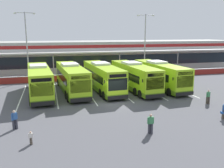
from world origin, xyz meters
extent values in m
plane|color=#4C4C51|center=(0.00, 0.00, 0.00)|extent=(200.00, 200.00, 0.00)
cube|color=silver|center=(0.00, 27.00, 2.75)|extent=(70.00, 10.00, 5.50)
cube|color=#19232D|center=(0.00, 21.98, 2.30)|extent=(66.00, 0.08, 2.20)
cube|color=maroon|center=(0.00, 21.97, 5.15)|extent=(68.00, 0.08, 0.60)
cube|color=beige|center=(0.00, 20.50, 4.20)|extent=(67.00, 3.00, 0.24)
cube|color=gray|center=(0.00, 27.00, 5.75)|extent=(70.00, 10.00, 0.50)
cylinder|color=#999999|center=(-6.20, 19.30, 2.10)|extent=(0.20, 0.20, 4.20)
cylinder|color=#999999|center=(6.20, 19.30, 2.10)|extent=(0.20, 0.20, 4.20)
cylinder|color=#999999|center=(18.60, 19.30, 2.10)|extent=(0.20, 0.20, 4.20)
cube|color=maroon|center=(0.00, 14.50, 0.50)|extent=(60.00, 0.36, 1.00)
cube|color=#B2B2B2|center=(0.00, 14.50, 1.05)|extent=(60.00, 0.40, 0.10)
cube|color=#9ED11E|center=(-8.28, 6.08, 1.91)|extent=(3.43, 12.16, 3.19)
cube|color=#598419|center=(-8.28, 6.08, 0.59)|extent=(3.45, 12.18, 0.56)
cube|color=black|center=(-8.31, 6.48, 2.15)|extent=(3.28, 9.76, 0.96)
cube|color=black|center=(-7.84, 0.15, 2.05)|extent=(2.31, 0.27, 1.40)
cube|color=black|center=(-7.84, 0.14, 3.05)|extent=(2.05, 0.23, 0.40)
cube|color=silver|center=(-8.35, 7.08, 3.64)|extent=(2.25, 2.94, 0.28)
cube|color=black|center=(-7.83, 0.04, 0.55)|extent=(2.46, 0.34, 0.44)
cube|color=black|center=(-6.42, 0.60, 2.40)|extent=(0.09, 0.13, 0.36)
cube|color=black|center=(-9.32, 0.39, 2.40)|extent=(0.09, 0.13, 0.36)
cylinder|color=black|center=(-7.43, 10.76, 0.52)|extent=(0.40, 1.06, 1.04)
cylinder|color=black|center=(-9.81, 10.58, 0.52)|extent=(0.40, 1.06, 1.04)
cylinder|color=black|center=(-6.85, 2.98, 0.52)|extent=(0.40, 1.06, 1.04)
cylinder|color=black|center=(-9.23, 2.80, 0.52)|extent=(0.40, 1.06, 1.04)
cylinder|color=black|center=(-6.75, 1.58, 0.52)|extent=(0.40, 1.06, 1.04)
cylinder|color=black|center=(-9.13, 1.40, 0.52)|extent=(0.40, 1.06, 1.04)
cube|color=#9ED11E|center=(-4.20, 6.53, 1.91)|extent=(3.43, 12.16, 3.19)
cube|color=#598419|center=(-4.20, 6.53, 0.59)|extent=(3.45, 12.18, 0.56)
cube|color=black|center=(-4.23, 6.93, 2.15)|extent=(3.28, 9.76, 0.96)
cube|color=black|center=(-3.76, 0.60, 2.05)|extent=(2.31, 0.27, 1.40)
cube|color=black|center=(-3.76, 0.59, 3.05)|extent=(2.05, 0.23, 0.40)
cube|color=silver|center=(-4.27, 7.53, 3.64)|extent=(2.25, 2.94, 0.28)
cube|color=black|center=(-3.75, 0.49, 0.55)|extent=(2.46, 0.34, 0.44)
cube|color=black|center=(-2.34, 1.05, 2.40)|extent=(0.09, 0.13, 0.36)
cube|color=black|center=(-5.24, 0.84, 2.40)|extent=(0.09, 0.13, 0.36)
cylinder|color=black|center=(-3.35, 11.21, 0.52)|extent=(0.40, 1.06, 1.04)
cylinder|color=black|center=(-5.73, 11.03, 0.52)|extent=(0.40, 1.06, 1.04)
cylinder|color=black|center=(-2.77, 3.43, 0.52)|extent=(0.40, 1.06, 1.04)
cylinder|color=black|center=(-5.16, 3.25, 0.52)|extent=(0.40, 1.06, 1.04)
cylinder|color=black|center=(-2.67, 2.03, 0.52)|extent=(0.40, 1.06, 1.04)
cylinder|color=black|center=(-5.05, 1.86, 0.52)|extent=(0.40, 1.06, 1.04)
cube|color=#9ED11E|center=(0.00, 6.48, 1.91)|extent=(3.43, 12.16, 3.19)
cube|color=#598419|center=(0.00, 6.48, 0.59)|extent=(3.45, 12.18, 0.56)
cube|color=black|center=(-0.03, 6.88, 2.15)|extent=(3.28, 9.76, 0.96)
cube|color=black|center=(0.44, 0.54, 2.05)|extent=(2.31, 0.27, 1.40)
cube|color=black|center=(0.44, 0.53, 3.05)|extent=(2.05, 0.23, 0.40)
cube|color=silver|center=(-0.07, 7.47, 3.64)|extent=(2.25, 2.94, 0.28)
cube|color=black|center=(0.45, 0.43, 0.55)|extent=(2.46, 0.34, 0.44)
cube|color=black|center=(1.87, 1.00, 2.40)|extent=(0.09, 0.13, 0.36)
cube|color=black|center=(-1.04, 0.78, 2.40)|extent=(0.09, 0.13, 0.36)
cylinder|color=black|center=(0.86, 11.15, 0.52)|extent=(0.40, 1.06, 1.04)
cylinder|color=black|center=(-1.53, 10.98, 0.52)|extent=(0.40, 1.06, 1.04)
cylinder|color=black|center=(1.43, 3.37, 0.52)|extent=(0.40, 1.06, 1.04)
cylinder|color=black|center=(-0.95, 3.20, 0.52)|extent=(0.40, 1.06, 1.04)
cylinder|color=black|center=(1.53, 1.98, 0.52)|extent=(0.40, 1.06, 1.04)
cylinder|color=black|center=(-0.85, 1.80, 0.52)|extent=(0.40, 1.06, 1.04)
cube|color=#9ED11E|center=(4.35, 5.92, 1.91)|extent=(3.43, 12.16, 3.19)
cube|color=#598419|center=(4.35, 5.92, 0.59)|extent=(3.45, 12.18, 0.56)
cube|color=black|center=(4.32, 6.32, 2.15)|extent=(3.28, 9.76, 0.96)
cube|color=black|center=(4.79, -0.02, 2.05)|extent=(2.31, 0.27, 1.40)
cube|color=black|center=(4.79, -0.03, 3.05)|extent=(2.05, 0.23, 0.40)
cube|color=silver|center=(4.28, 6.91, 3.64)|extent=(2.25, 2.94, 0.28)
cube|color=black|center=(4.80, -0.13, 0.55)|extent=(2.46, 0.34, 0.44)
cube|color=black|center=(6.22, 0.44, 2.40)|extent=(0.09, 0.13, 0.36)
cube|color=black|center=(3.31, 0.23, 2.40)|extent=(0.09, 0.13, 0.36)
cylinder|color=black|center=(5.21, 10.59, 0.52)|extent=(0.40, 1.06, 1.04)
cylinder|color=black|center=(2.82, 10.42, 0.52)|extent=(0.40, 1.06, 1.04)
cylinder|color=black|center=(5.78, 2.81, 0.52)|extent=(0.40, 1.06, 1.04)
cylinder|color=black|center=(3.40, 2.64, 0.52)|extent=(0.40, 1.06, 1.04)
cylinder|color=black|center=(5.88, 1.42, 0.52)|extent=(0.40, 1.06, 1.04)
cylinder|color=black|center=(3.50, 1.24, 0.52)|extent=(0.40, 1.06, 1.04)
cube|color=#9ED11E|center=(8.27, 6.03, 1.91)|extent=(3.43, 12.16, 3.19)
cube|color=#598419|center=(8.27, 6.03, 0.59)|extent=(3.45, 12.18, 0.56)
cube|color=black|center=(8.24, 6.43, 2.15)|extent=(3.28, 9.76, 0.96)
cube|color=black|center=(8.71, 0.09, 2.05)|extent=(2.31, 0.27, 1.40)
cube|color=black|center=(8.71, 0.08, 3.05)|extent=(2.05, 0.23, 0.40)
cube|color=silver|center=(8.20, 7.03, 3.64)|extent=(2.25, 2.94, 0.28)
cube|color=black|center=(8.72, -0.01, 0.55)|extent=(2.46, 0.34, 0.44)
cube|color=black|center=(10.13, 0.55, 2.40)|extent=(0.09, 0.13, 0.36)
cube|color=black|center=(7.23, 0.34, 2.40)|extent=(0.09, 0.13, 0.36)
cylinder|color=black|center=(9.12, 10.70, 0.52)|extent=(0.40, 1.06, 1.04)
cylinder|color=black|center=(6.74, 10.53, 0.52)|extent=(0.40, 1.06, 1.04)
cylinder|color=black|center=(9.70, 2.93, 0.52)|extent=(0.40, 1.06, 1.04)
cylinder|color=black|center=(7.31, 2.75, 0.52)|extent=(0.40, 1.06, 1.04)
cylinder|color=black|center=(9.80, 1.53, 0.52)|extent=(0.40, 1.06, 1.04)
cylinder|color=black|center=(7.42, 1.35, 0.52)|extent=(0.40, 1.06, 1.04)
cube|color=silver|center=(-10.50, 6.00, 0.00)|extent=(0.14, 13.00, 0.01)
cube|color=silver|center=(-6.30, 6.00, 0.00)|extent=(0.14, 13.00, 0.01)
cube|color=silver|center=(-2.10, 6.00, 0.00)|extent=(0.14, 13.00, 0.01)
cube|color=silver|center=(2.10, 6.00, 0.00)|extent=(0.14, 13.00, 0.01)
cube|color=silver|center=(6.30, 6.00, 0.00)|extent=(0.14, 13.00, 0.01)
cube|color=silver|center=(10.50, 6.00, 0.00)|extent=(0.14, 13.00, 0.01)
cube|color=#4C4238|center=(8.32, -7.29, 0.42)|extent=(0.16, 0.20, 0.84)
cube|color=#2D5693|center=(8.19, -7.37, 1.09)|extent=(0.10, 0.11, 0.54)
cube|color=#194C9E|center=(8.12, -7.36, 0.63)|extent=(0.16, 0.29, 0.22)
cylinder|color=#194C9E|center=(8.12, -7.36, 0.81)|extent=(0.02, 0.02, 0.16)
cube|color=#33333D|center=(0.36, -8.69, 0.42)|extent=(0.14, 0.18, 0.84)
cube|color=#33333D|center=(0.53, -8.81, 0.42)|extent=(0.14, 0.18, 0.84)
cube|color=#387F4C|center=(0.45, -8.75, 1.12)|extent=(0.34, 0.22, 0.56)
cube|color=#387F4C|center=(0.23, -8.75, 1.09)|extent=(0.09, 0.10, 0.54)
cube|color=#387F4C|center=(0.67, -8.74, 1.09)|extent=(0.09, 0.10, 0.54)
sphere|color=tan|center=(0.45, -8.75, 1.51)|extent=(0.22, 0.22, 0.22)
cube|color=#4C4238|center=(-8.59, -8.31, 0.26)|extent=(0.09, 0.11, 0.52)
cube|color=#4C4238|center=(-8.48, -8.38, 0.26)|extent=(0.09, 0.11, 0.52)
cube|color=silver|center=(-8.54, -8.35, 0.69)|extent=(0.21, 0.14, 0.35)
cube|color=silver|center=(-8.67, -8.35, 0.68)|extent=(0.06, 0.06, 0.33)
cube|color=silver|center=(-8.40, -8.34, 0.68)|extent=(0.06, 0.06, 0.33)
sphere|color=tan|center=(-8.54, -8.35, 0.94)|extent=(0.14, 0.14, 0.14)
cube|color=#4C4238|center=(9.84, -2.78, 0.42)|extent=(0.18, 0.21, 0.84)
cube|color=#4C4238|center=(10.03, -2.86, 0.42)|extent=(0.18, 0.21, 0.84)
cube|color=#387F4C|center=(9.94, -2.82, 1.12)|extent=(0.39, 0.30, 0.56)
cube|color=#387F4C|center=(9.72, -2.88, 1.09)|extent=(0.11, 0.12, 0.54)
cube|color=#387F4C|center=(10.15, -2.76, 1.09)|extent=(0.11, 0.12, 0.54)
sphere|color=tan|center=(9.94, -2.82, 1.51)|extent=(0.22, 0.22, 0.22)
cube|color=#33333D|center=(-10.08, -5.07, 0.42)|extent=(0.22, 0.23, 0.84)
cube|color=#33333D|center=(-9.88, -5.05, 0.42)|extent=(0.22, 0.23, 0.84)
cube|color=#2D5693|center=(-9.98, -5.06, 1.12)|extent=(0.40, 0.39, 0.56)
cube|color=#2D5693|center=(-10.14, -5.21, 1.09)|extent=(0.13, 0.13, 0.54)
cube|color=#2D5693|center=(-9.82, -4.92, 1.09)|extent=(0.13, 0.13, 0.54)
sphere|color=#DBB293|center=(-9.98, -5.06, 1.51)|extent=(0.22, 0.22, 0.22)
cylinder|color=#9E9EA3|center=(-10.25, 16.24, 5.50)|extent=(0.20, 0.20, 11.00)
cylinder|color=#9E9EA3|center=(-10.25, 16.24, 10.85)|extent=(2.80, 0.10, 0.10)
cube|color=silver|center=(-11.65, 16.24, 10.75)|extent=(0.44, 0.28, 0.20)
cube|color=silver|center=(-8.85, 16.24, 10.75)|extent=(0.44, 0.28, 0.20)
cylinder|color=#9E9EA3|center=(10.04, 16.22, 5.50)|extent=(0.20, 0.20, 11.00)
cylinder|color=#9E9EA3|center=(10.04, 16.22, 10.85)|extent=(2.80, 0.10, 0.10)
cube|color=silver|center=(8.64, 16.22, 10.75)|extent=(0.44, 0.28, 0.20)
cube|color=silver|center=(11.44, 16.22, 10.75)|extent=(0.44, 0.28, 0.20)
camera|label=1|loc=(-7.04, -25.35, 7.82)|focal=38.99mm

